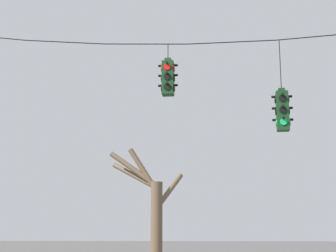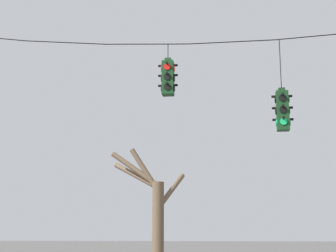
{
  "view_description": "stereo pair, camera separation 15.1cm",
  "coord_description": "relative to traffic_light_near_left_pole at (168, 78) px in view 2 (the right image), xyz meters",
  "views": [
    {
      "loc": [
        -0.11,
        -13.97,
        1.6
      ],
      "look_at": [
        -1.89,
        0.47,
        4.65
      ],
      "focal_mm": 55.0,
      "sensor_mm": 36.0,
      "label": 1
    },
    {
      "loc": [
        0.04,
        -13.95,
        1.6
      ],
      "look_at": [
        -1.89,
        0.47,
        4.65
      ],
      "focal_mm": 55.0,
      "sensor_mm": 36.0,
      "label": 2
    }
  ],
  "objects": [
    {
      "name": "traffic_light_near_left_pole",
      "position": [
        0.0,
        0.0,
        0.0
      ],
      "size": [
        0.58,
        0.58,
        1.57
      ],
      "color": "#143819"
    },
    {
      "name": "span_wire",
      "position": [
        1.89,
        0.0,
        1.27
      ],
      "size": [
        17.79,
        0.03,
        0.75
      ],
      "color": "black"
    },
    {
      "name": "bare_tree",
      "position": [
        -1.32,
        5.77,
        -3.61
      ],
      "size": [
        2.94,
        2.18,
        4.97
      ],
      "color": "brown",
      "rests_on": "ground_plane"
    },
    {
      "name": "traffic_light_over_intersection",
      "position": [
        3.27,
        -0.0,
        -1.09
      ],
      "size": [
        0.58,
        0.58,
        2.7
      ],
      "color": "#143819"
    }
  ]
}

